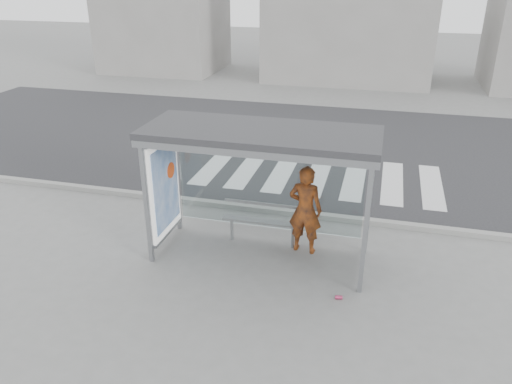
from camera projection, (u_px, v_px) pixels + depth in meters
The scene contains 10 objects.
ground at pixel (260, 256), 9.92m from camera, with size 80.00×80.00×0.00m, color slate.
road at pixel (314, 145), 16.08m from camera, with size 30.00×10.00×0.01m, color #262628.
curb at pixel (281, 211), 11.61m from camera, with size 30.00×0.18×0.12m, color gray.
crosswalk at pixel (318, 175), 13.77m from camera, with size 6.55×3.00×0.00m.
bus_shelter at pixel (242, 160), 9.24m from camera, with size 4.25×1.65×2.62m.
building_left at pixel (163, 13), 26.87m from camera, with size 6.00×5.00×6.00m, color gray.
building_center at pixel (350, 28), 24.75m from camera, with size 8.00×5.00×5.00m, color gray.
person at pixel (305, 210), 9.75m from camera, with size 0.67×0.44×1.83m, color #E34215.
bench at pixel (262, 221), 10.20m from camera, with size 1.67×0.27×0.86m.
soda_can at pixel (339, 297), 8.62m from camera, with size 0.07×0.07×0.13m, color #C13865.
Camera 1 is at (2.09, -8.25, 5.25)m, focal length 35.00 mm.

